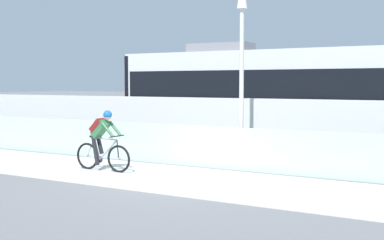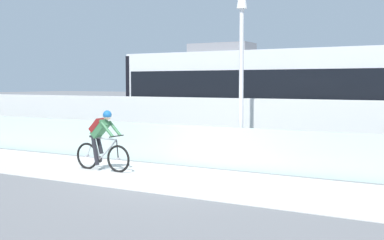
{
  "view_description": "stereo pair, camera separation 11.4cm",
  "coord_description": "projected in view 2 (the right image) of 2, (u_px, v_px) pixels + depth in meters",
  "views": [
    {
      "loc": [
        6.21,
        -10.25,
        2.32
      ],
      "look_at": [
        -0.79,
        2.35,
        1.25
      ],
      "focal_mm": 46.68,
      "sensor_mm": 36.0,
      "label": 1
    },
    {
      "loc": [
        6.31,
        -10.19,
        2.32
      ],
      "look_at": [
        -0.79,
        2.35,
        1.25
      ],
      "focal_mm": 46.68,
      "sensor_mm": 36.0,
      "label": 2
    }
  ],
  "objects": [
    {
      "name": "ground_plane",
      "position": [
        173.0,
        179.0,
        12.12
      ],
      "size": [
        200.0,
        200.0,
        0.0
      ],
      "primitive_type": "plane",
      "color": "slate"
    },
    {
      "name": "bike_path_deck",
      "position": [
        173.0,
        178.0,
        12.12
      ],
      "size": [
        32.0,
        3.2,
        0.01
      ],
      "primitive_type": "cube",
      "color": "beige",
      "rests_on": "ground"
    },
    {
      "name": "glass_parapet",
      "position": [
        208.0,
        147.0,
        13.68
      ],
      "size": [
        32.0,
        0.05,
        1.14
      ],
      "primitive_type": "cube",
      "color": "#ADC6C1",
      "rests_on": "ground"
    },
    {
      "name": "concrete_barrier_wall",
      "position": [
        236.0,
        129.0,
        15.22
      ],
      "size": [
        32.0,
        0.36,
        1.86
      ],
      "primitive_type": "cube",
      "color": "silver",
      "rests_on": "ground"
    },
    {
      "name": "tram_rail_near",
      "position": [
        265.0,
        149.0,
        17.44
      ],
      "size": [
        32.0,
        0.08,
        0.01
      ],
      "primitive_type": "cube",
      "color": "#595654",
      "rests_on": "ground"
    },
    {
      "name": "tram_rail_far",
      "position": [
        279.0,
        145.0,
        18.69
      ],
      "size": [
        32.0,
        0.08,
        0.01
      ],
      "primitive_type": "cube",
      "color": "#595654",
      "rests_on": "ground"
    },
    {
      "name": "tram",
      "position": [
        270.0,
        95.0,
        17.97
      ],
      "size": [
        11.06,
        2.54,
        3.81
      ],
      "color": "silver",
      "rests_on": "ground"
    },
    {
      "name": "cyclist_on_bike",
      "position": [
        102.0,
        141.0,
        13.14
      ],
      "size": [
        1.77,
        0.58,
        1.61
      ],
      "color": "black",
      "rests_on": "ground"
    },
    {
      "name": "lamp_post_antenna",
      "position": [
        242.0,
        47.0,
        13.33
      ],
      "size": [
        0.28,
        0.28,
        5.2
      ],
      "color": "gray",
      "rests_on": "ground"
    }
  ]
}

